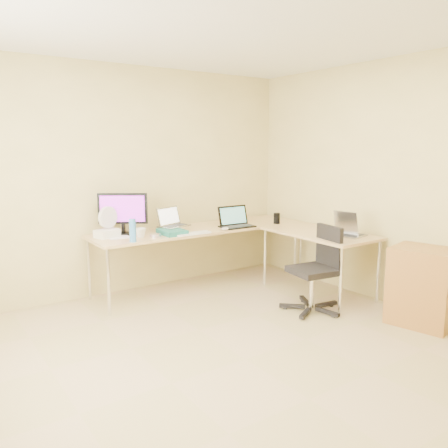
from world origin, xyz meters
TOP-DOWN VIEW (x-y plane):
  - floor at (0.00, 0.00)m, footprint 4.50×4.50m
  - ceiling at (0.00, 0.00)m, footprint 4.50×4.50m
  - wall_back at (0.00, 2.25)m, footprint 4.50×0.00m
  - wall_right at (2.10, 0.00)m, footprint 0.00×4.50m
  - desk_main at (0.72, 1.85)m, footprint 2.65×0.70m
  - desk_return at (1.70, 0.85)m, footprint 0.70×1.30m
  - monitor at (-0.19, 1.99)m, footprint 0.55×0.44m
  - book_stack at (0.25, 1.69)m, footprint 0.24×0.33m
  - laptop_center at (0.36, 1.83)m, footprint 0.41×0.36m
  - laptop_black at (1.12, 1.64)m, footprint 0.41×0.31m
  - keyboard at (0.44, 1.55)m, footprint 0.42×0.13m
  - mouse at (0.88, 1.55)m, footprint 0.10×0.06m
  - mug at (-0.11, 1.71)m, footprint 0.15×0.15m
  - cd_stack at (0.04, 1.67)m, footprint 0.14×0.14m
  - water_bottle at (-0.27, 1.55)m, footprint 0.07×0.07m
  - papers at (-0.30, 1.91)m, footprint 0.25×0.34m
  - white_box at (-0.40, 1.94)m, footprint 0.28×0.23m
  - desk_fan at (-0.38, 2.00)m, footprint 0.31×0.31m
  - black_cup at (1.67, 1.55)m, footprint 0.09×0.09m
  - laptop_return at (1.81, 0.50)m, footprint 0.39×0.33m
  - office_chair at (1.24, 0.49)m, footprint 0.61×0.61m
  - cabinet at (1.85, -0.37)m, footprint 0.57×0.65m

SIDE VIEW (x-z plane):
  - floor at x=0.00m, z-range 0.00..0.00m
  - cabinet at x=1.85m, z-range -0.03..0.75m
  - desk_main at x=0.72m, z-range 0.00..0.73m
  - desk_return at x=1.70m, z-range 0.00..0.73m
  - office_chair at x=1.24m, z-range 0.05..0.95m
  - papers at x=-0.30m, z-range 0.73..0.74m
  - keyboard at x=0.44m, z-range 0.73..0.75m
  - cd_stack at x=0.04m, z-range 0.73..0.76m
  - mouse at x=0.88m, z-range 0.73..0.77m
  - book_stack at x=0.25m, z-range 0.73..0.78m
  - white_box at x=-0.40m, z-range 0.73..0.82m
  - mug at x=-0.11m, z-range 0.73..0.83m
  - black_cup at x=1.67m, z-range 0.73..0.86m
  - laptop_return at x=1.81m, z-range 0.73..0.96m
  - water_bottle at x=-0.27m, z-range 0.73..0.97m
  - laptop_black at x=1.12m, z-range 0.73..0.98m
  - desk_fan at x=-0.38m, z-range 0.73..1.03m
  - laptop_center at x=0.36m, z-range 0.78..1.01m
  - monitor at x=-0.19m, z-range 0.73..1.19m
  - wall_back at x=0.00m, z-range -0.95..3.55m
  - wall_right at x=2.10m, z-range -0.95..3.55m
  - ceiling at x=0.00m, z-range 2.60..2.60m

